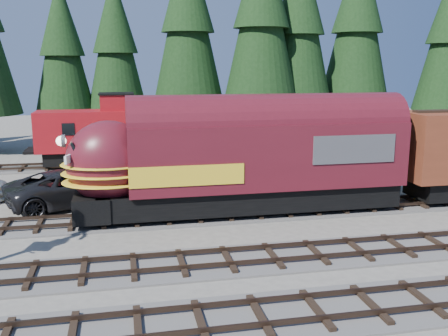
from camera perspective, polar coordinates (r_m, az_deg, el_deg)
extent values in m
plane|color=#6B665B|center=(22.53, 9.99, -7.84)|extent=(120.00, 120.00, 0.00)
cube|color=#38281E|center=(31.18, 24.08, -2.72)|extent=(68.00, 0.08, 0.16)
cube|color=#4C4947|center=(38.46, -14.39, 0.20)|extent=(32.00, 3.20, 0.08)
cube|color=#38281E|center=(37.72, -14.46, 0.29)|extent=(32.00, 0.08, 0.16)
cube|color=#38281E|center=(39.13, -14.36, 0.70)|extent=(32.00, 0.08, 0.16)
cube|color=yellow|center=(31.76, 3.16, 1.22)|extent=(12.00, 6.00, 3.40)
cube|color=yellow|center=(31.41, 3.21, 5.57)|extent=(11.88, 3.30, 1.44)
cube|color=white|center=(29.73, -7.67, 1.39)|extent=(0.06, 2.40, 0.60)
cone|color=black|center=(48.06, -18.01, 12.91)|extent=(5.46, 5.46, 12.44)
cone|color=black|center=(47.73, -12.32, 13.56)|extent=(5.63, 5.63, 12.83)
cone|color=black|center=(48.31, -4.17, 16.21)|extent=(6.89, 6.89, 15.69)
cone|color=black|center=(47.12, 4.30, 16.73)|extent=(7.09, 7.09, 16.15)
cone|color=black|center=(49.59, 8.54, 15.81)|extent=(6.79, 6.79, 15.46)
cone|color=black|center=(53.02, 15.00, 15.63)|extent=(6.99, 6.99, 15.92)
cube|color=black|center=(25.36, 3.02, -3.29)|extent=(15.12, 2.71, 1.17)
cube|color=#55131D|center=(25.11, 4.95, 1.62)|extent=(13.80, 3.18, 3.18)
ellipsoid|color=#55131D|center=(24.12, -13.00, 0.68)|extent=(4.03, 3.12, 3.93)
cube|color=#38383A|center=(26.43, 13.16, 2.67)|extent=(4.25, 3.24, 1.38)
sphere|color=white|center=(24.09, -18.12, 2.95)|extent=(0.47, 0.47, 0.47)
cube|color=black|center=(38.29, -13.37, 1.37)|extent=(8.70, 2.24, 0.97)
cube|color=maroon|center=(38.00, -13.51, 4.24)|extent=(9.66, 2.80, 2.90)
cube|color=maroon|center=(37.78, -12.18, 7.36)|extent=(2.32, 2.13, 1.16)
imported|color=black|center=(28.14, -16.72, -2.14)|extent=(7.75, 5.60, 1.96)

